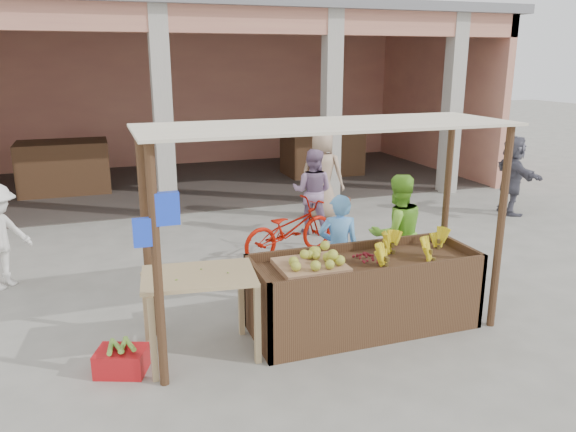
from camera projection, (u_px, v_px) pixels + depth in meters
name	position (u px, v px, depth m)	size (l,w,h in m)	color
ground	(323.00, 334.00, 6.43)	(60.00, 60.00, 0.00)	slate
market_building	(188.00, 73.00, 13.83)	(14.40, 6.40, 4.20)	tan
fruit_stall	(364.00, 295.00, 6.48)	(2.60, 0.95, 0.80)	#4B321E
stall_awning	(323.00, 162.00, 5.94)	(4.09, 1.35, 2.39)	#4B321E
banana_heap	(409.00, 249.00, 6.56)	(1.04, 0.57, 0.19)	yellow
melon_tray	(311.00, 261.00, 6.18)	(0.74, 0.64, 0.20)	#A07553
berry_heap	(365.00, 257.00, 6.34)	(0.46, 0.38, 0.15)	maroon
side_table	(199.00, 287.00, 5.75)	(1.22, 0.89, 0.92)	tan
papaya_pile	(198.00, 265.00, 5.68)	(0.67, 0.38, 0.19)	#4B922F
red_crate	(122.00, 361.00, 5.60)	(0.48, 0.35, 0.25)	#B41317
plantain_bundle	(120.00, 346.00, 5.56)	(0.40, 0.28, 0.08)	olive
produce_sacks	(340.00, 190.00, 12.16)	(0.74, 0.69, 0.56)	maroon
vendor_blue	(338.00, 246.00, 7.08)	(0.57, 0.42, 1.52)	#5EA6F2
vendor_green	(397.00, 230.00, 7.44)	(0.81, 0.47, 1.68)	#81D436
motorcycle	(289.00, 228.00, 8.85)	(1.77, 0.61, 0.93)	#A81204
shopper_c	(322.00, 169.00, 10.89)	(0.93, 0.61, 1.94)	tan
shopper_d	(513.00, 173.00, 11.20)	(1.54, 0.63, 1.67)	#4F4F5D
shopper_f	(313.00, 188.00, 9.95)	(0.81, 0.47, 1.66)	gray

